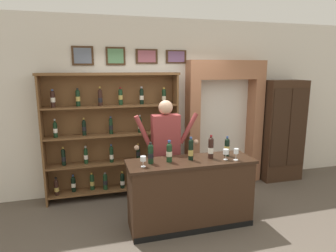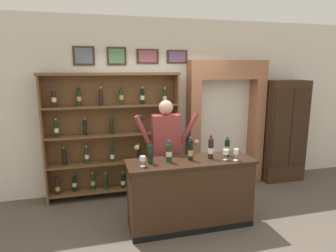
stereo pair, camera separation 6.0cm
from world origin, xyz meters
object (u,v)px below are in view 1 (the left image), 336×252
object	(u,v)px
tasting_bottle_brunello	(227,147)
tasting_bottle_grappa	(211,148)
tasting_bottle_riserva	(169,152)
wine_glass_left	(143,159)
tasting_bottle_prosecco	(151,153)
side_cabinet	(282,131)
wine_glass_right	(226,152)
tasting_bottle_super_tuscan	(191,149)
tasting_counter	(190,193)
wine_glass_center	(236,152)
shopkeeper	(166,143)
wine_shelf	(112,134)

from	to	relation	value
tasting_bottle_brunello	tasting_bottle_grappa	bearing A→B (deg)	-169.69
tasting_bottle_riserva	wine_glass_left	xyz separation A→B (m)	(-0.38, -0.11, -0.04)
tasting_bottle_riserva	tasting_bottle_prosecco	bearing A→B (deg)	179.06
side_cabinet	wine_glass_right	world-z (taller)	side_cabinet
tasting_bottle_super_tuscan	wine_glass_right	world-z (taller)	tasting_bottle_super_tuscan
tasting_counter	tasting_bottle_grappa	distance (m)	0.71
tasting_counter	tasting_bottle_super_tuscan	xyz separation A→B (m)	(0.00, 0.02, 0.64)
side_cabinet	tasting_bottle_grappa	size ratio (longest dim) A/B	5.95
wine_glass_center	tasting_counter	bearing A→B (deg)	164.84
tasting_bottle_super_tuscan	tasting_bottle_grappa	xyz separation A→B (m)	(0.30, -0.01, 0.00)
tasting_bottle_super_tuscan	wine_glass_left	world-z (taller)	tasting_bottle_super_tuscan
tasting_bottle_prosecco	tasting_bottle_riserva	world-z (taller)	tasting_bottle_riserva
tasting_bottle_grappa	wine_glass_left	bearing A→B (deg)	-174.20
tasting_bottle_riserva	wine_glass_left	size ratio (longest dim) A/B	2.15
tasting_bottle_grappa	wine_glass_right	distance (m)	0.22
shopkeeper	wine_shelf	bearing A→B (deg)	136.24
wine_glass_right	tasting_bottle_prosecco	bearing A→B (deg)	172.91
tasting_bottle_prosecco	tasting_bottle_grappa	xyz separation A→B (m)	(0.87, -0.01, 0.01)
tasting_bottle_riserva	wine_glass_center	xyz separation A→B (m)	(0.91, -0.18, -0.02)
shopkeeper	tasting_bottle_super_tuscan	bearing A→B (deg)	-70.25
tasting_counter	tasting_bottle_super_tuscan	size ratio (longest dim) A/B	5.47
tasting_counter	tasting_bottle_riserva	xyz separation A→B (m)	(-0.31, 0.02, 0.63)
side_cabinet	wine_glass_left	bearing A→B (deg)	-157.04
shopkeeper	wine_glass_center	distance (m)	1.10
wine_shelf	wine_glass_right	distance (m)	2.02
tasting_bottle_riserva	tasting_bottle_super_tuscan	xyz separation A→B (m)	(0.31, 0.00, 0.01)
side_cabinet	wine_glass_right	xyz separation A→B (m)	(-1.90, -1.32, 0.08)
tasting_bottle_prosecco	wine_glass_left	xyz separation A→B (m)	(-0.12, -0.11, -0.04)
wine_glass_left	wine_glass_right	distance (m)	1.17
wine_shelf	wine_glass_left	distance (m)	1.43
side_cabinet	shopkeeper	xyz separation A→B (m)	(-2.57, -0.62, 0.09)
tasting_bottle_brunello	tasting_bottle_super_tuscan	bearing A→B (deg)	-175.60
tasting_bottle_grappa	wine_shelf	bearing A→B (deg)	134.00
shopkeeper	tasting_bottle_super_tuscan	world-z (taller)	shopkeeper
tasting_bottle_prosecco	tasting_bottle_riserva	distance (m)	0.26
wine_shelf	tasting_bottle_riserva	world-z (taller)	wine_shelf
side_cabinet	shopkeeper	size ratio (longest dim) A/B	1.14
tasting_bottle_grappa	wine_glass_right	world-z (taller)	tasting_bottle_grappa
side_cabinet	tasting_counter	distance (m)	2.71
tasting_counter	tasting_bottle_brunello	size ratio (longest dim) A/B	6.15
tasting_bottle_prosecco	tasting_bottle_brunello	bearing A→B (deg)	2.07
wine_shelf	tasting_bottle_super_tuscan	world-z (taller)	wine_shelf
wine_glass_left	wine_glass_center	size ratio (longest dim) A/B	0.85
tasting_counter	tasting_bottle_riserva	distance (m)	0.70
wine_shelf	wine_glass_right	xyz separation A→B (m)	(1.43, -1.42, -0.04)
wine_shelf	wine_glass_left	world-z (taller)	wine_shelf
wine_shelf	tasting_counter	world-z (taller)	wine_shelf
tasting_bottle_brunello	tasting_bottle_riserva	bearing A→B (deg)	-177.06
tasting_bottle_grappa	side_cabinet	bearing A→B (deg)	30.01
wine_glass_center	wine_glass_right	size ratio (longest dim) A/B	1.09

